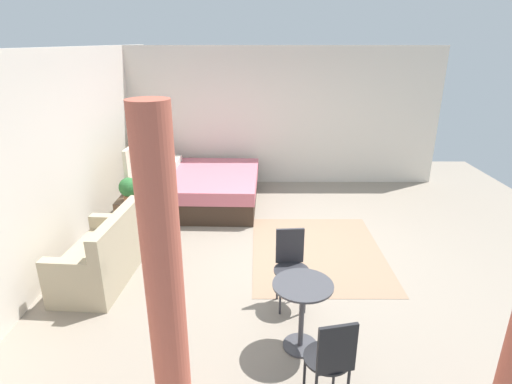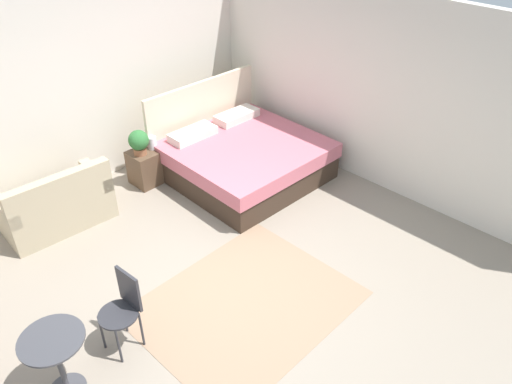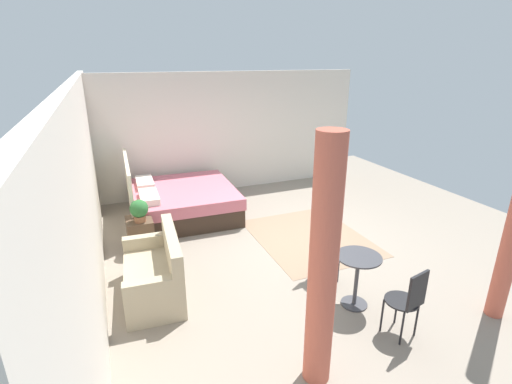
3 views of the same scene
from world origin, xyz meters
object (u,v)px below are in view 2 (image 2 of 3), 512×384
(potted_plant, at_px, (139,141))
(balcony_table, at_px, (57,356))
(couch, at_px, (58,207))
(nightstand, at_px, (148,166))
(vase, at_px, (152,143))
(bed, at_px, (243,157))
(cafe_chair_near_window, at_px, (124,304))

(potted_plant, bearing_deg, balcony_table, -137.27)
(couch, height_order, nightstand, couch)
(potted_plant, bearing_deg, vase, 1.56)
(bed, xyz_separation_m, vase, (-0.97, 0.87, 0.29))
(nightstand, bearing_deg, potted_plant, -171.02)
(potted_plant, distance_m, cafe_chair_near_window, 2.93)
(nightstand, height_order, cafe_chair_near_window, cafe_chair_near_window)
(nightstand, relative_size, balcony_table, 0.73)
(potted_plant, relative_size, vase, 1.99)
(vase, distance_m, balcony_table, 3.63)
(bed, bearing_deg, vase, 138.22)
(potted_plant, distance_m, vase, 0.25)
(bed, distance_m, balcony_table, 4.02)
(balcony_table, bearing_deg, potted_plant, 42.73)
(balcony_table, distance_m, cafe_chair_near_window, 0.73)
(couch, distance_m, cafe_chair_near_window, 2.32)
(nightstand, distance_m, balcony_table, 3.55)
(balcony_table, relative_size, cafe_chair_near_window, 0.81)
(potted_plant, height_order, cafe_chair_near_window, potted_plant)
(couch, bearing_deg, cafe_chair_near_window, -101.60)
(potted_plant, xyz_separation_m, cafe_chair_near_window, (-1.81, -2.29, -0.19))
(nightstand, bearing_deg, couch, -178.08)
(couch, bearing_deg, nightstand, 1.92)
(bed, height_order, potted_plant, bed)
(vase, bearing_deg, balcony_table, -139.56)
(nightstand, xyz_separation_m, vase, (0.12, -0.01, 0.35))
(couch, height_order, balcony_table, couch)
(balcony_table, bearing_deg, bed, 21.66)
(nightstand, distance_m, potted_plant, 0.47)
(nightstand, xyz_separation_m, potted_plant, (-0.10, -0.02, 0.46))
(nightstand, xyz_separation_m, cafe_chair_near_window, (-1.91, -2.31, 0.27))
(nightstand, distance_m, cafe_chair_near_window, 3.01)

